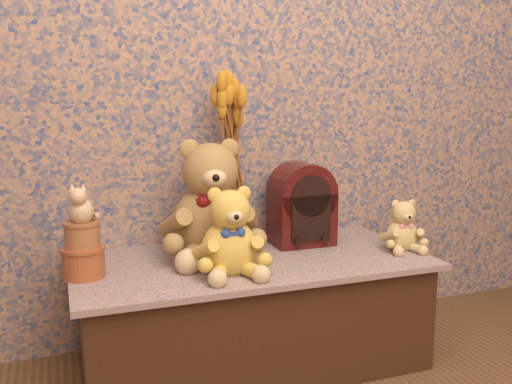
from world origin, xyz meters
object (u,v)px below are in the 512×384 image
at_px(cat_figurine, 80,202).
at_px(biscuit_tin_lower, 84,263).
at_px(teddy_small, 402,223).
at_px(cathedral_radio, 301,204).
at_px(teddy_medium, 229,227).
at_px(ceramic_vase, 233,220).
at_px(teddy_large, 210,194).

bearing_deg(cat_figurine, biscuit_tin_lower, 0.00).
xyz_separation_m(teddy_small, cathedral_radio, (-0.31, 0.20, 0.06)).
bearing_deg(cathedral_radio, cat_figurine, -170.97).
distance_m(teddy_medium, biscuit_tin_lower, 0.46).
relative_size(teddy_small, cathedral_radio, 0.64).
bearing_deg(biscuit_tin_lower, teddy_small, -3.50).
bearing_deg(teddy_medium, teddy_small, 6.27).
relative_size(ceramic_vase, biscuit_tin_lower, 1.68).
distance_m(teddy_large, cat_figurine, 0.44).
xyz_separation_m(cathedral_radio, cat_figurine, (-0.80, -0.13, 0.08)).
relative_size(teddy_small, cat_figurine, 1.60).
height_order(ceramic_vase, cat_figurine, cat_figurine).
bearing_deg(biscuit_tin_lower, teddy_medium, -13.79).
height_order(teddy_large, ceramic_vase, teddy_large).
height_order(cathedral_radio, cat_figurine, cathedral_radio).
relative_size(teddy_small, ceramic_vase, 0.93).
bearing_deg(teddy_large, ceramic_vase, 38.31).
relative_size(teddy_medium, cathedral_radio, 0.95).
height_order(teddy_medium, biscuit_tin_lower, teddy_medium).
relative_size(teddy_small, biscuit_tin_lower, 1.57).
height_order(teddy_small, ceramic_vase, ceramic_vase).
height_order(teddy_large, teddy_medium, teddy_large).
relative_size(teddy_large, cat_figurine, 3.53).
xyz_separation_m(cathedral_radio, ceramic_vase, (-0.26, 0.03, -0.05)).
distance_m(ceramic_vase, biscuit_tin_lower, 0.56).
relative_size(teddy_medium, teddy_small, 1.48).
relative_size(teddy_large, teddy_medium, 1.49).
bearing_deg(cat_figurine, cathedral_radio, 21.60).
height_order(teddy_small, biscuit_tin_lower, teddy_small).
relative_size(teddy_large, teddy_small, 2.21).
xyz_separation_m(teddy_medium, teddy_small, (0.67, 0.04, -0.05)).
xyz_separation_m(teddy_large, teddy_medium, (0.00, -0.21, -0.07)).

